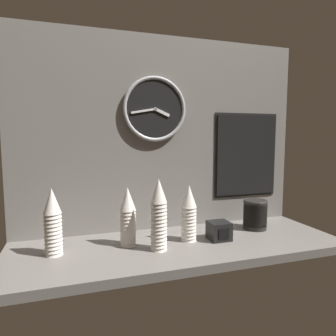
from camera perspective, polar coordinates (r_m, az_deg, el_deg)
The scene contains 10 objects.
ground_plane at distance 151.00cm, azimuth 2.12°, elevation -14.68°, with size 160.00×56.00×4.00cm, color slate.
wall_tiled_back at distance 166.33cm, azimuth -0.93°, elevation 6.42°, with size 160.00×3.00×105.00cm.
cup_stack_far_left at distance 140.07cm, azimuth -21.09°, elevation -9.55°, with size 7.61×7.61×29.52cm.
cup_stack_center at distance 136.32cm, azimuth -1.78°, elevation -8.84°, with size 7.61×7.61×32.87cm.
cup_stack_center_right at distance 149.02cm, azimuth 4.00°, elevation -8.55°, with size 7.61×7.61×27.84cm.
cup_stack_center_left at distance 143.87cm, azimuth -7.65°, elevation -9.13°, with size 7.61×7.61×27.84cm.
bowl_stack_far_right at distance 175.36cm, azimuth 16.26°, elevation -8.36°, with size 13.25×13.25×16.37cm.
wall_clock at distance 162.51cm, azimuth -2.52°, elevation 11.14°, with size 34.55×2.70×34.55cm.
menu_board at distance 186.39cm, azimuth 14.63°, elevation 2.39°, with size 41.25×1.32×49.97cm.
napkin_dispenser at distance 154.76cm, azimuth 9.70°, elevation -11.68°, with size 10.25×10.33×9.07cm.
Camera 1 is at (-48.23, -132.68, 51.57)cm, focal length 32.00 mm.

